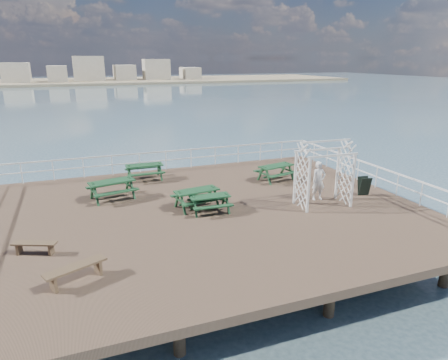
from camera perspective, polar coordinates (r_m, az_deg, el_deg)
ground at (r=16.67m, az=-2.98°, el=-4.89°), size 18.00×14.00×0.30m
sea_backdrop at (r=149.96m, az=-14.52°, el=13.97°), size 300.00×300.00×9.20m
railing at (r=18.65m, az=-5.65°, el=0.77°), size 17.77×13.76×1.10m
picnic_table_a at (r=21.08m, az=-11.30°, el=1.60°), size 1.88×1.52×0.91m
picnic_table_b at (r=18.48m, az=-15.71°, el=-0.80°), size 2.24×1.95×0.95m
picnic_table_c at (r=20.74m, az=7.45°, el=1.52°), size 2.13×1.86×0.90m
picnic_table_d at (r=16.80m, az=-3.91°, el=-2.10°), size 2.05×1.75×0.90m
picnic_table_e at (r=16.33m, az=-2.03°, el=-2.88°), size 1.69×1.38×0.80m
flat_bench_near at (r=14.34m, az=-25.43°, el=-8.43°), size 1.42×0.85×0.40m
flat_bench_far at (r=12.20m, az=-20.41°, el=-11.95°), size 1.77×1.09×0.50m
trellis_arbor at (r=17.36m, az=14.07°, el=0.42°), size 2.33×1.32×2.83m
sandwich_board at (r=19.41m, az=19.37°, el=-0.85°), size 0.58×0.46×0.88m
person at (r=18.12m, az=13.36°, el=-0.11°), size 0.65×0.45×1.74m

